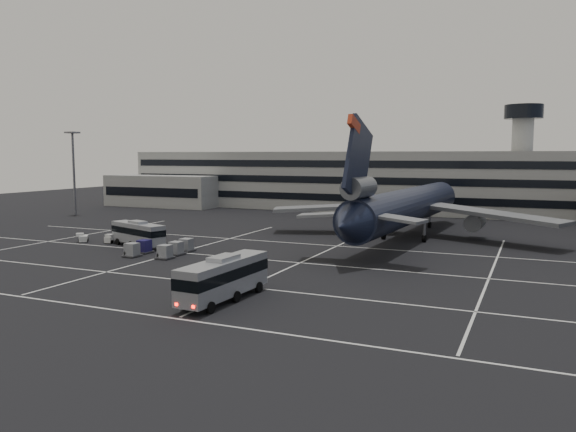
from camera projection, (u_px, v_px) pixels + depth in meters
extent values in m
plane|color=black|center=(200.00, 261.00, 70.35)|extent=(260.00, 260.00, 0.00)
cube|color=silver|center=(65.00, 303.00, 50.36)|extent=(90.00, 0.25, 0.01)
cube|color=silver|center=(149.00, 277.00, 61.27)|extent=(90.00, 0.25, 0.01)
cube|color=silver|center=(216.00, 256.00, 73.98)|extent=(90.00, 0.25, 0.01)
cube|color=silver|center=(264.00, 241.00, 86.70)|extent=(90.00, 0.25, 0.01)
cube|color=silver|center=(58.00, 240.00, 87.91)|extent=(0.25, 55.00, 0.01)
cube|color=silver|center=(187.00, 250.00, 78.22)|extent=(0.25, 55.00, 0.01)
cube|color=silver|center=(306.00, 260.00, 70.96)|extent=(0.25, 55.00, 0.01)
cube|color=silver|center=(490.00, 275.00, 62.08)|extent=(0.25, 55.00, 0.01)
cube|color=gray|center=(363.00, 181.00, 135.00)|extent=(120.00, 18.00, 14.00)
cube|color=black|center=(352.00, 198.00, 127.16)|extent=(118.00, 0.20, 1.60)
cube|color=black|center=(352.00, 180.00, 126.72)|extent=(118.00, 0.20, 1.60)
cube|color=black|center=(352.00, 164.00, 126.32)|extent=(118.00, 0.20, 1.60)
cube|color=gray|center=(162.00, 191.00, 144.60)|extent=(30.00, 10.00, 8.00)
cylinder|color=gray|center=(521.00, 165.00, 122.26)|extent=(4.40, 4.40, 22.00)
cylinder|color=black|center=(524.00, 112.00, 121.01)|extent=(8.00, 8.00, 3.00)
ellipsoid|color=#38332B|center=(295.00, 208.00, 250.15)|extent=(196.00, 140.00, 32.00)
ellipsoid|color=#38332B|center=(511.00, 225.00, 214.15)|extent=(252.00, 180.00, 44.00)
cylinder|color=slate|center=(74.00, 174.00, 123.37)|extent=(0.50, 0.50, 18.00)
cube|color=slate|center=(72.00, 133.00, 122.38)|extent=(2.40, 2.40, 0.35)
cylinder|color=black|center=(408.00, 206.00, 88.14)|extent=(8.20, 48.23, 5.60)
cone|color=black|center=(443.00, 196.00, 111.33)|extent=(5.84, 4.80, 5.60)
cone|color=black|center=(347.00, 225.00, 64.68)|extent=(5.30, 5.27, 5.04)
cube|color=black|center=(358.00, 160.00, 66.98)|extent=(1.01, 9.49, 10.97)
cube|color=#B73318|center=(354.00, 124.00, 65.19)|extent=(0.72, 3.26, 2.24)
cylinder|color=#595B60|center=(359.00, 188.00, 67.78)|extent=(3.02, 6.14, 2.70)
cube|color=slate|center=(328.00, 214.00, 70.50)|extent=(7.91, 4.32, 0.87)
cube|color=slate|center=(393.00, 218.00, 66.70)|extent=(8.08, 5.05, 0.87)
cube|color=slate|center=(338.00, 207.00, 95.65)|extent=(22.60, 12.32, 1.75)
cylinder|color=#595B60|center=(361.00, 216.00, 97.14)|extent=(3.00, 5.64, 2.70)
cube|color=slate|center=(493.00, 214.00, 84.34)|extent=(22.26, 14.32, 1.75)
cylinder|color=#595B60|center=(475.00, 222.00, 88.54)|extent=(3.00, 5.64, 2.70)
cylinder|color=slate|center=(430.00, 216.00, 102.06)|extent=(0.44, 0.44, 3.00)
cylinder|color=black|center=(429.00, 225.00, 102.24)|extent=(0.56, 1.13, 1.10)
cylinder|color=slate|center=(384.00, 225.00, 88.14)|extent=(0.44, 0.44, 3.00)
cylinder|color=black|center=(384.00, 236.00, 88.32)|extent=(0.56, 1.13, 1.10)
cylinder|color=slate|center=(424.00, 228.00, 85.25)|extent=(0.44, 0.44, 3.00)
cylinder|color=black|center=(424.00, 239.00, 85.43)|extent=(0.56, 1.13, 1.10)
cone|color=black|center=(573.00, 192.00, 122.06)|extent=(6.52, 5.72, 5.60)
cube|color=gray|center=(224.00, 277.00, 51.04)|extent=(3.19, 11.80, 3.19)
cube|color=black|center=(224.00, 273.00, 51.00)|extent=(3.25, 11.87, 1.01)
cube|color=gray|center=(224.00, 258.00, 50.84)|extent=(1.84, 3.26, 0.37)
cylinder|color=black|center=(185.00, 304.00, 48.17)|extent=(0.39, 1.04, 1.02)
cylinder|color=black|center=(211.00, 308.00, 46.99)|extent=(0.39, 1.04, 1.02)
cylinder|color=black|center=(212.00, 293.00, 51.81)|extent=(0.39, 1.04, 1.02)
cylinder|color=black|center=(236.00, 297.00, 50.63)|extent=(0.39, 1.04, 1.02)
cylinder|color=black|center=(235.00, 284.00, 55.45)|extent=(0.39, 1.04, 1.02)
cylinder|color=black|center=(259.00, 287.00, 54.27)|extent=(0.39, 1.04, 1.02)
cube|color=#FF0C05|center=(176.00, 304.00, 46.33)|extent=(0.27, 0.10, 0.23)
cube|color=#FF0C05|center=(193.00, 307.00, 45.58)|extent=(0.27, 0.10, 0.23)
cube|color=gray|center=(138.00, 233.00, 81.24)|extent=(10.76, 5.81, 2.88)
cube|color=black|center=(138.00, 231.00, 81.20)|extent=(10.84, 5.89, 0.91)
cube|color=gray|center=(138.00, 222.00, 81.07)|extent=(3.23, 2.42, 0.34)
cylinder|color=black|center=(145.00, 247.00, 78.01)|extent=(0.97, 0.60, 0.92)
cylinder|color=black|center=(160.00, 245.00, 79.74)|extent=(0.97, 0.60, 0.92)
cylinder|color=black|center=(131.00, 244.00, 80.54)|extent=(0.97, 0.60, 0.92)
cylinder|color=black|center=(145.00, 242.00, 82.27)|extent=(0.97, 0.60, 0.92)
cylinder|color=black|center=(118.00, 242.00, 83.08)|extent=(0.97, 0.60, 0.92)
cylinder|color=black|center=(132.00, 240.00, 84.81)|extent=(0.97, 0.60, 0.92)
cube|color=silver|center=(112.00, 239.00, 84.76)|extent=(1.22, 2.20, 0.90)
cube|color=silver|center=(110.00, 236.00, 84.24)|extent=(1.10, 0.91, 0.50)
cylinder|color=black|center=(106.00, 242.00, 84.27)|extent=(0.22, 0.56, 0.56)
cylinder|color=black|center=(111.00, 242.00, 83.84)|extent=(0.22, 0.56, 0.56)
cylinder|color=black|center=(113.00, 240.00, 85.73)|extent=(0.22, 0.56, 0.56)
cylinder|color=black|center=(119.00, 241.00, 85.29)|extent=(0.22, 0.56, 0.56)
cube|color=silver|center=(84.00, 238.00, 85.70)|extent=(2.29, 2.44, 0.89)
cube|color=silver|center=(83.00, 235.00, 85.16)|extent=(1.40, 1.37, 0.49)
cylinder|color=black|center=(79.00, 241.00, 84.83)|extent=(0.52, 0.57, 0.55)
cylinder|color=black|center=(87.00, 241.00, 85.10)|extent=(0.52, 0.57, 0.55)
cylinder|color=black|center=(80.00, 240.00, 86.34)|extent=(0.52, 0.57, 0.55)
cylinder|color=black|center=(88.00, 239.00, 86.62)|extent=(0.52, 0.57, 0.55)
cube|color=#2D2D30|center=(132.00, 256.00, 73.26)|extent=(2.06, 2.32, 0.17)
cylinder|color=black|center=(132.00, 256.00, 73.26)|extent=(0.10, 0.19, 0.19)
cube|color=#94969C|center=(132.00, 249.00, 73.16)|extent=(1.66, 1.66, 1.55)
cube|color=#2D2D30|center=(165.00, 258.00, 71.79)|extent=(2.06, 2.32, 0.17)
cylinder|color=black|center=(165.00, 258.00, 71.80)|extent=(0.10, 0.19, 0.19)
cube|color=#94969C|center=(165.00, 251.00, 71.70)|extent=(1.66, 1.66, 1.55)
cube|color=#2D2D30|center=(144.00, 252.00, 76.01)|extent=(2.06, 2.32, 0.17)
cylinder|color=black|center=(144.00, 252.00, 76.02)|extent=(0.10, 0.19, 0.19)
cube|color=#1B164E|center=(144.00, 246.00, 75.92)|extent=(1.66, 1.66, 1.55)
cube|color=#2D2D30|center=(176.00, 254.00, 74.55)|extent=(2.06, 2.32, 0.17)
cylinder|color=black|center=(176.00, 254.00, 74.56)|extent=(0.10, 0.19, 0.19)
cube|color=#94969C|center=(176.00, 247.00, 74.46)|extent=(1.66, 1.66, 1.55)
cube|color=#2D2D30|center=(156.00, 249.00, 78.77)|extent=(2.06, 2.32, 0.17)
cylinder|color=black|center=(156.00, 249.00, 78.77)|extent=(0.10, 0.19, 0.19)
cube|color=#94969C|center=(156.00, 242.00, 78.67)|extent=(1.66, 1.66, 1.55)
cube|color=#2D2D30|center=(187.00, 250.00, 77.30)|extent=(2.06, 2.32, 0.17)
cylinder|color=black|center=(187.00, 251.00, 77.31)|extent=(0.10, 0.19, 0.19)
cube|color=#94969C|center=(187.00, 244.00, 77.21)|extent=(1.66, 1.66, 1.55)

